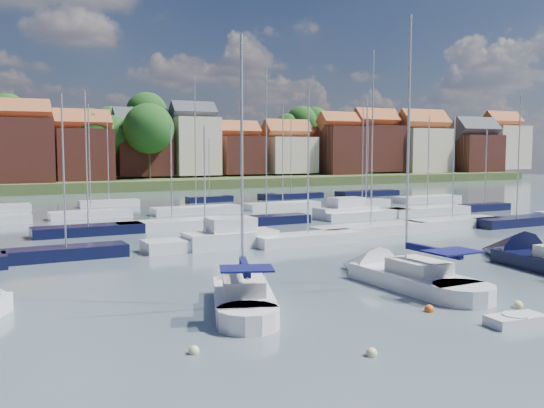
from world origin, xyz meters
TOP-DOWN VIEW (x-y plane):
  - ground at (0.00, 40.00)m, footprint 260.00×260.00m
  - sailboat_left at (-11.53, 4.48)m, footprint 6.03×10.21m
  - sailboat_centre at (-2.11, 4.67)m, footprint 3.30×11.56m
  - sailboat_navy at (8.96, 4.13)m, footprint 5.59×14.08m
  - tender at (-2.91, -4.22)m, footprint 2.62×1.41m
  - buoy_a at (-16.11, -1.33)m, footprint 0.41×0.41m
  - buoy_b at (-10.59, -4.50)m, footprint 0.42×0.42m
  - buoy_c at (-4.66, -0.91)m, footprint 0.44×0.44m
  - buoy_d at (-0.53, -2.30)m, footprint 0.48×0.48m
  - buoy_e at (1.69, 7.00)m, footprint 0.45×0.45m
  - marina_field at (1.91, 35.15)m, footprint 79.62×41.41m
  - far_shore_town at (2.23, 132.67)m, footprint 212.46×90.00m

SIDE VIEW (x-z plane):
  - ground at x=0.00m, z-range 0.00..0.00m
  - buoy_a at x=-16.11m, z-range -0.20..0.20m
  - buoy_b at x=-10.59m, z-range -0.21..0.21m
  - buoy_c at x=-4.66m, z-range -0.22..0.22m
  - buoy_d at x=-0.53m, z-range -0.24..0.24m
  - buoy_e at x=1.69m, z-range -0.23..0.23m
  - tender at x=-2.91m, z-range -0.06..0.48m
  - sailboat_navy at x=8.96m, z-range -9.09..9.78m
  - sailboat_centre at x=-2.11m, z-range -7.46..8.17m
  - sailboat_left at x=-11.53m, z-range -6.43..7.15m
  - marina_field at x=1.91m, z-range -7.53..8.40m
  - far_shore_town at x=2.23m, z-range -6.53..15.74m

